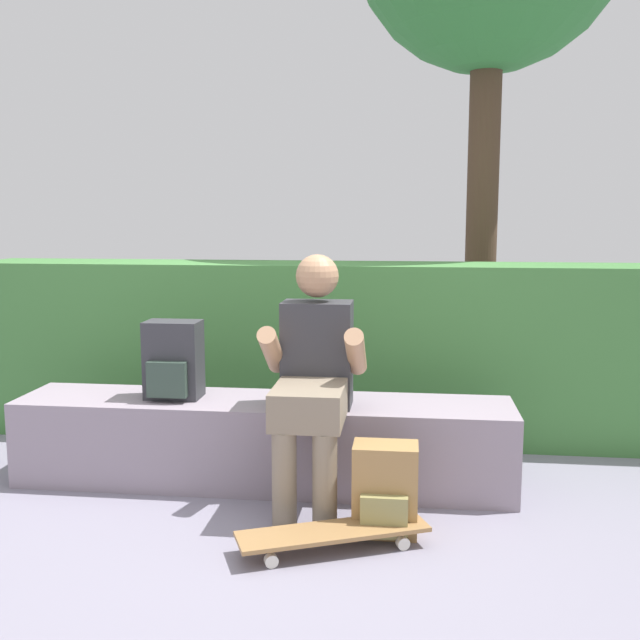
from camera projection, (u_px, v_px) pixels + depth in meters
The scene contains 7 objects.
ground_plane at pixel (249, 510), 3.49m from camera, with size 24.00×24.00×0.00m, color gray.
bench_main at pixel (263, 441), 3.81m from camera, with size 2.54×0.49×0.44m.
person_skater at pixel (314, 372), 3.50m from camera, with size 0.49×0.62×1.19m.
skateboard_near_person at pixel (333, 533), 3.06m from camera, with size 0.81×0.50×0.09m.
backpack_on_bench at pixel (173, 361), 3.80m from camera, with size 0.28×0.23×0.40m.
backpack_on_ground at pixel (385, 491), 3.20m from camera, with size 0.28×0.23×0.40m.
hedge_row at pixel (364, 351), 4.58m from camera, with size 4.86×0.52×1.08m.
Camera 1 is at (0.73, -3.26, 1.39)m, focal length 41.55 mm.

